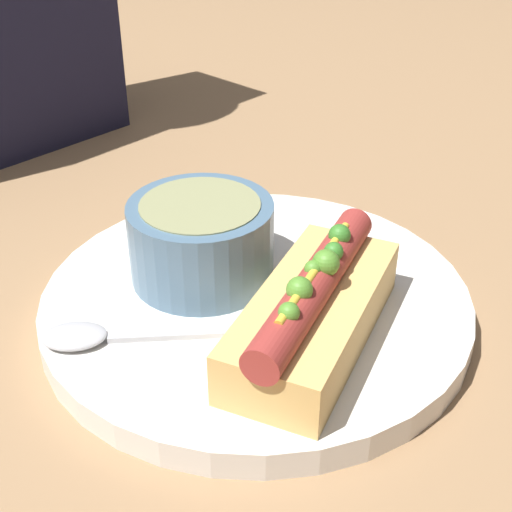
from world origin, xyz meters
TOP-DOWN VIEW (x-y plane):
  - ground_plane at (0.00, 0.00)m, footprint 4.00×4.00m
  - dinner_plate at (0.00, 0.00)m, footprint 0.29×0.29m
  - hot_dog at (-0.01, -0.06)m, footprint 0.17×0.11m
  - soup_bowl at (-0.01, 0.04)m, footprint 0.10×0.10m
  - spoon at (-0.10, 0.03)m, footprint 0.12×0.11m

SIDE VIEW (x-z plane):
  - ground_plane at x=0.00m, z-range 0.00..0.00m
  - dinner_plate at x=0.00m, z-range 0.00..0.02m
  - spoon at x=-0.10m, z-range 0.02..0.03m
  - hot_dog at x=-0.01m, z-range 0.01..0.07m
  - soup_bowl at x=-0.01m, z-range 0.02..0.08m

